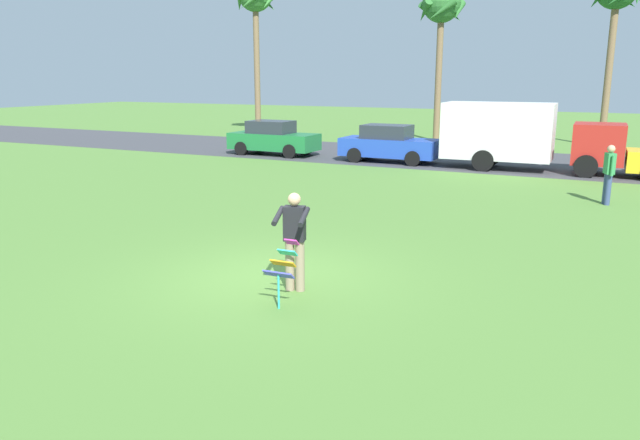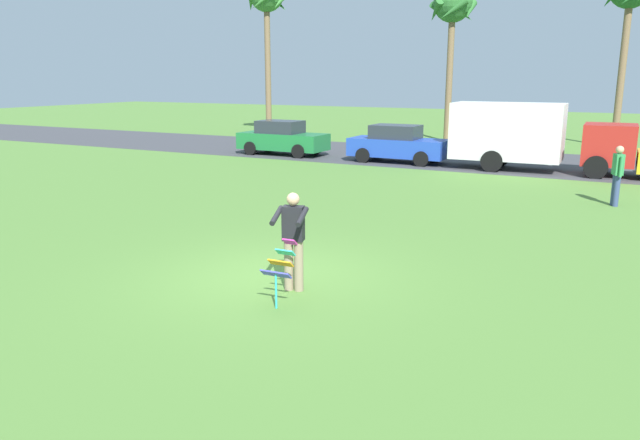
{
  "view_description": "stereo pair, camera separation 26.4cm",
  "coord_description": "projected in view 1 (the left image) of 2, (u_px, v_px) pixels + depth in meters",
  "views": [
    {
      "loc": [
        5.53,
        -9.42,
        3.65
      ],
      "look_at": [
        0.71,
        0.58,
        1.05
      ],
      "focal_mm": 34.59,
      "sensor_mm": 36.0,
      "label": 1
    },
    {
      "loc": [
        5.77,
        -9.3,
        3.65
      ],
      "look_at": [
        0.71,
        0.58,
        1.05
      ],
      "focal_mm": 34.59,
      "sensor_mm": 36.0,
      "label": 2
    }
  ],
  "objects": [
    {
      "name": "ground_plane",
      "position": [
        272.0,
        278.0,
        11.43
      ],
      "size": [
        120.0,
        120.0,
        0.0
      ],
      "primitive_type": "plane",
      "color": "#568438"
    },
    {
      "name": "road_strip",
      "position": [
        478.0,
        160.0,
        27.45
      ],
      "size": [
        120.0,
        8.0,
        0.01
      ],
      "primitive_type": "cube",
      "color": "#424247",
      "rests_on": "ground"
    },
    {
      "name": "person_kite_flyer",
      "position": [
        294.0,
        238.0,
        10.52
      ],
      "size": [
        0.66,
        0.74,
        1.73
      ],
      "color": "gray",
      "rests_on": "ground"
    },
    {
      "name": "kite_held",
      "position": [
        283.0,
        265.0,
        9.89
      ],
      "size": [
        0.52,
        0.64,
        1.05
      ],
      "color": "#D83399",
      "rests_on": "ground"
    },
    {
      "name": "parked_car_green",
      "position": [
        273.0,
        138.0,
        29.02
      ],
      "size": [
        4.22,
        1.86,
        1.6
      ],
      "color": "#1E7238",
      "rests_on": "ground"
    },
    {
      "name": "parked_car_blue",
      "position": [
        389.0,
        144.0,
        26.58
      ],
      "size": [
        4.21,
        1.85,
        1.6
      ],
      "color": "#2347B7",
      "rests_on": "ground"
    },
    {
      "name": "parked_truck_red_cab",
      "position": [
        519.0,
        134.0,
        24.16
      ],
      "size": [
        6.74,
        2.22,
        2.62
      ],
      "color": "#B2231E",
      "rests_on": "ground"
    },
    {
      "name": "palm_tree_left_near",
      "position": [
        255.0,
        2.0,
        37.25
      ],
      "size": [
        2.58,
        2.71,
        9.52
      ],
      "color": "brown",
      "rests_on": "ground"
    },
    {
      "name": "palm_tree_right_near",
      "position": [
        441.0,
        10.0,
        33.72
      ],
      "size": [
        2.58,
        2.71,
        8.57
      ],
      "color": "brown",
      "rests_on": "ground"
    },
    {
      "name": "person_walker_near",
      "position": [
        609.0,
        173.0,
        17.74
      ],
      "size": [
        0.33,
        0.54,
        1.73
      ],
      "color": "#384772",
      "rests_on": "ground"
    }
  ]
}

